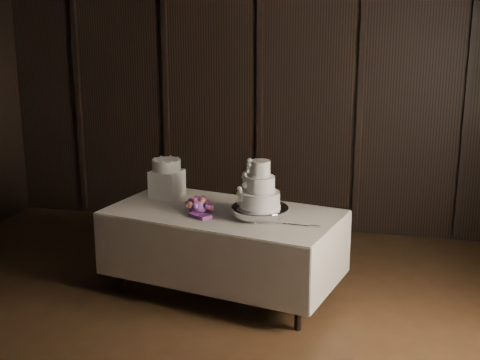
# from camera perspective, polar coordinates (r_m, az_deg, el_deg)

# --- Properties ---
(room) EXTENTS (6.08, 7.08, 3.08)m
(room) POSITION_cam_1_polar(r_m,az_deg,el_deg) (4.18, -8.17, 0.83)
(room) COLOR black
(room) RESTS_ON ground
(display_table) EXTENTS (2.16, 1.44, 0.76)m
(display_table) POSITION_cam_1_polar(r_m,az_deg,el_deg) (5.90, -1.42, -5.87)
(display_table) COLOR beige
(display_table) RESTS_ON ground
(cake_stand) EXTENTS (0.57, 0.57, 0.09)m
(cake_stand) POSITION_cam_1_polar(r_m,az_deg,el_deg) (5.62, 1.71, -2.77)
(cake_stand) COLOR silver
(cake_stand) RESTS_ON display_table
(wedding_cake) EXTENTS (0.38, 0.33, 0.40)m
(wedding_cake) POSITION_cam_1_polar(r_m,az_deg,el_deg) (5.55, 1.40, -0.79)
(wedding_cake) COLOR white
(wedding_cake) RESTS_ON cake_stand
(bouquet) EXTENTS (0.45, 0.48, 0.19)m
(bouquet) POSITION_cam_1_polar(r_m,az_deg,el_deg) (5.74, -3.59, -2.21)
(bouquet) COLOR #DF6184
(bouquet) RESTS_ON display_table
(box_pedestal) EXTENTS (0.30, 0.30, 0.25)m
(box_pedestal) POSITION_cam_1_polar(r_m,az_deg,el_deg) (6.24, -6.25, -0.31)
(box_pedestal) COLOR white
(box_pedestal) RESTS_ON display_table
(small_cake) EXTENTS (0.28, 0.28, 0.11)m
(small_cake) POSITION_cam_1_polar(r_m,az_deg,el_deg) (6.19, -6.29, 1.28)
(small_cake) COLOR white
(small_cake) RESTS_ON box_pedestal
(cake_knife) EXTENTS (0.37, 0.05, 0.01)m
(cake_knife) POSITION_cam_1_polar(r_m,az_deg,el_deg) (5.45, 4.46, -3.81)
(cake_knife) COLOR silver
(cake_knife) RESTS_ON display_table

